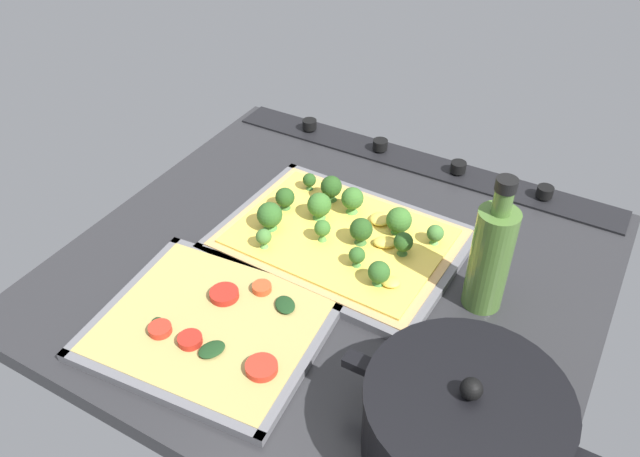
{
  "coord_description": "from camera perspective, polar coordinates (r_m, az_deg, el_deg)",
  "views": [
    {
      "loc": [
        -33.72,
        63.01,
        64.57
      ],
      "look_at": [
        2.48,
        -0.49,
        5.88
      ],
      "focal_mm": 35.9,
      "sensor_mm": 36.0,
      "label": 1
    }
  ],
  "objects": [
    {
      "name": "ground_plane",
      "position": [
        0.97,
        1.13,
        -4.0
      ],
      "size": [
        77.13,
        72.11,
        3.0
      ],
      "primitive_type": "cube",
      "color": "#28282B"
    },
    {
      "name": "cooking_pot",
      "position": [
        0.74,
        12.64,
        -16.63
      ],
      "size": [
        28.93,
        22.17,
        12.21
      ],
      "color": "black",
      "rests_on": "ground_plane"
    },
    {
      "name": "baking_tray_front",
      "position": [
        1.0,
        1.79,
        -1.25
      ],
      "size": [
        37.35,
        28.58,
        1.3
      ],
      "color": "slate",
      "rests_on": "ground_plane"
    },
    {
      "name": "baking_tray_back",
      "position": [
        0.88,
        -9.64,
        -8.66
      ],
      "size": [
        31.86,
        28.31,
        1.3
      ],
      "color": "slate",
      "rests_on": "ground_plane"
    },
    {
      "name": "veggie_pizza_back",
      "position": [
        0.88,
        -9.55,
        -8.42
      ],
      "size": [
        29.26,
        25.72,
        1.9
      ],
      "color": "tan",
      "rests_on": "baking_tray_back"
    },
    {
      "name": "broccoli_pizza",
      "position": [
        0.99,
        1.87,
        -0.31
      ],
      "size": [
        34.86,
        26.1,
        6.04
      ],
      "color": "tan",
      "rests_on": "baking_tray_front"
    },
    {
      "name": "oil_bottle",
      "position": [
        0.88,
        14.97,
        -2.38
      ],
      "size": [
        5.53,
        5.53,
        20.92
      ],
      "color": "#476B2D",
      "rests_on": "ground_plane"
    },
    {
      "name": "stove_control_panel",
      "position": [
        1.2,
        8.7,
        6.0
      ],
      "size": [
        74.04,
        7.0,
        2.6
      ],
      "color": "black",
      "rests_on": "ground_plane"
    }
  ]
}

